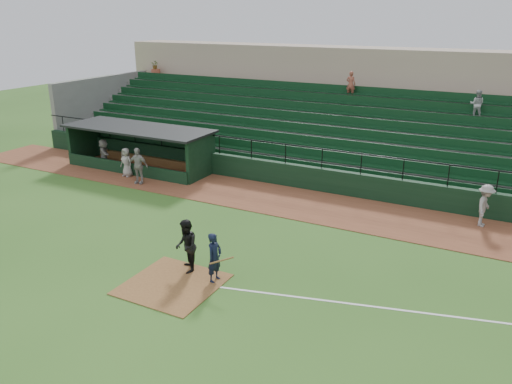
% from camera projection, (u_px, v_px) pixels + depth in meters
% --- Properties ---
extents(ground, '(90.00, 90.00, 0.00)m').
position_uv_depth(ground, '(190.00, 272.00, 17.71)').
color(ground, '#315D1E').
rests_on(ground, ground).
extents(warning_track, '(40.00, 4.00, 0.03)m').
position_uv_depth(warning_track, '(285.00, 201.00, 24.38)').
color(warning_track, brown).
rests_on(warning_track, ground).
extents(home_plate_dirt, '(3.00, 3.00, 0.03)m').
position_uv_depth(home_plate_dirt, '(173.00, 284.00, 16.87)').
color(home_plate_dirt, brown).
rests_on(home_plate_dirt, ground).
extents(foul_line, '(17.49, 4.44, 0.01)m').
position_uv_depth(foul_line, '(433.00, 314.00, 15.21)').
color(foul_line, white).
rests_on(foul_line, ground).
extents(stadium_structure, '(38.00, 13.08, 6.40)m').
position_uv_depth(stadium_structure, '(344.00, 122.00, 30.68)').
color(stadium_structure, black).
rests_on(stadium_structure, ground).
extents(dugout, '(8.90, 3.20, 2.42)m').
position_uv_depth(dugout, '(144.00, 144.00, 29.51)').
color(dugout, black).
rests_on(dugout, ground).
extents(batter_at_plate, '(1.02, 0.70, 1.74)m').
position_uv_depth(batter_at_plate, '(215.00, 258.00, 16.82)').
color(batter_at_plate, black).
rests_on(batter_at_plate, ground).
extents(umpire, '(1.14, 1.18, 1.91)m').
position_uv_depth(umpire, '(186.00, 246.00, 17.45)').
color(umpire, black).
rests_on(umpire, ground).
extents(runner, '(0.81, 1.25, 1.82)m').
position_uv_depth(runner, '(485.00, 206.00, 21.17)').
color(runner, gray).
rests_on(runner, warning_track).
extents(dugout_player_a, '(1.19, 0.67, 1.92)m').
position_uv_depth(dugout_player_a, '(138.00, 166.00, 26.55)').
color(dugout_player_a, '#9C9692').
rests_on(dugout_player_a, warning_track).
extents(dugout_player_b, '(0.83, 0.58, 1.59)m').
position_uv_depth(dugout_player_b, '(126.00, 162.00, 27.75)').
color(dugout_player_b, '#9D9892').
rests_on(dugout_player_b, warning_track).
extents(dugout_player_c, '(1.46, 1.45, 1.69)m').
position_uv_depth(dugout_player_c, '(104.00, 153.00, 29.39)').
color(dugout_player_c, gray).
rests_on(dugout_player_c, warning_track).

